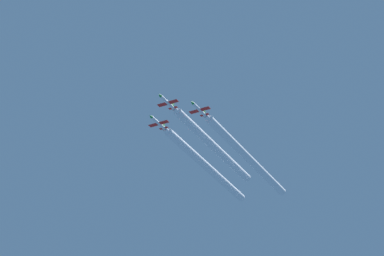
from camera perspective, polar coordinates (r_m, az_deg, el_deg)
jet_lead at (r=333.29m, az=-1.62°, el=1.68°), size 8.38×12.21×2.93m
jet_left_wingman at (r=336.16m, az=0.43°, el=1.23°), size 8.38×12.21×2.93m
jet_right_wingman at (r=343.96m, az=-2.21°, el=0.36°), size 8.38×12.21×2.93m
smoke_trail_lead at (r=362.78m, az=1.36°, el=-1.15°), size 3.33×66.15×3.33m
smoke_trail_left_wingman at (r=370.23m, az=3.53°, el=-1.86°), size 3.33×75.72×3.33m
smoke_trail_right_wingman at (r=375.54m, az=0.90°, el=-2.45°), size 3.33×71.02×3.33m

